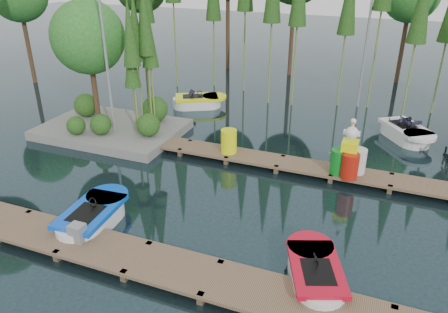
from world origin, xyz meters
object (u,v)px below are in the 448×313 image
at_px(boat_yellow_far, 198,102).
at_px(island, 103,62).
at_px(boat_red, 315,274).
at_px(boat_blue, 93,217).
at_px(yellow_barrel, 229,141).
at_px(utility_cabinet, 78,233).
at_px(drum_cluster, 349,159).

bearing_deg(boat_yellow_far, island, -126.27).
bearing_deg(boat_red, boat_blue, 158.69).
relative_size(boat_blue, yellow_barrel, 3.17).
xyz_separation_m(boat_blue, utility_cabinet, (0.36, -1.11, 0.27)).
height_order(boat_yellow_far, yellow_barrel, boat_yellow_far).
distance_m(island, utility_cabinet, 9.33).
bearing_deg(utility_cabinet, boat_blue, 108.17).
relative_size(boat_blue, boat_red, 1.01).
height_order(boat_red, yellow_barrel, yellow_barrel).
relative_size(boat_blue, drum_cluster, 1.43).
bearing_deg(boat_red, utility_cabinet, 168.50).
distance_m(island, boat_red, 13.07).
distance_m(boat_yellow_far, yellow_barrel, 6.55).
height_order(boat_blue, boat_red, boat_blue).
height_order(island, yellow_barrel, island).
bearing_deg(island, drum_cluster, -4.98).
bearing_deg(island, yellow_barrel, -7.26).
xyz_separation_m(boat_yellow_far, utility_cabinet, (2.03, -12.29, 0.26)).
distance_m(boat_blue, utility_cabinet, 1.20).
relative_size(boat_yellow_far, yellow_barrel, 3.28).
bearing_deg(drum_cluster, island, 175.02).
bearing_deg(boat_blue, boat_red, -4.43).
height_order(boat_red, drum_cluster, drum_cluster).
height_order(utility_cabinet, drum_cluster, drum_cluster).
bearing_deg(yellow_barrel, island, 172.74).
distance_m(utility_cabinet, yellow_barrel, 7.23).
bearing_deg(boat_yellow_far, utility_cabinet, -89.02).
xyz_separation_m(boat_yellow_far, drum_cluster, (8.48, -5.45, 0.62)).
height_order(yellow_barrel, drum_cluster, drum_cluster).
relative_size(boat_red, yellow_barrel, 3.15).
relative_size(island, boat_blue, 2.24).
height_order(boat_blue, yellow_barrel, yellow_barrel).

